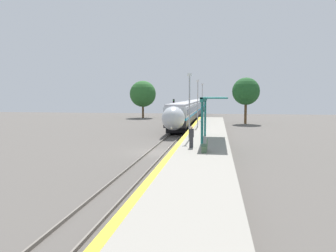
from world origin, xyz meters
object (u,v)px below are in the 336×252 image
at_px(lamppost_near, 189,102).
at_px(lamppost_far, 202,99).
at_px(railway_signal, 174,109).
at_px(person_waiting, 191,137).
at_px(platform_bench, 206,145).
at_px(lamppost_mid, 198,100).
at_px(train, 194,108).

relative_size(lamppost_near, lamppost_far, 1.00).
distance_m(railway_signal, lamppost_far, 5.69).
distance_m(person_waiting, lamppost_far, 28.03).
bearing_deg(platform_bench, railway_signal, 101.50).
bearing_deg(railway_signal, lamppost_near, -79.46).
bearing_deg(lamppost_far, lamppost_near, -90.00).
bearing_deg(person_waiting, lamppost_near, 96.97).
distance_m(lamppost_near, lamppost_far, 23.73).
bearing_deg(person_waiting, lamppost_mid, 91.83).
relative_size(railway_signal, lamppost_near, 0.73).
height_order(platform_bench, lamppost_near, lamppost_near).
relative_size(train, person_waiting, 42.35).
height_order(lamppost_mid, lamppost_far, same).
bearing_deg(railway_signal, platform_bench, -78.50).
distance_m(platform_bench, lamppost_far, 29.69).
bearing_deg(railway_signal, lamppost_mid, -71.21).
bearing_deg(lamppost_mid, platform_bench, -84.72).
distance_m(lamppost_near, lamppost_mid, 11.87).
bearing_deg(person_waiting, platform_bench, -54.87).
relative_size(train, lamppost_near, 11.94).
distance_m(person_waiting, lamppost_near, 4.87).
bearing_deg(platform_bench, lamppost_far, 93.16).
relative_size(lamppost_near, lamppost_mid, 1.00).
relative_size(train, railway_signal, 16.33).
relative_size(lamppost_mid, lamppost_far, 1.00).
xyz_separation_m(platform_bench, person_waiting, (-1.12, 1.59, 0.37)).
bearing_deg(lamppost_far, person_waiting, -88.95).
height_order(platform_bench, lamppost_mid, lamppost_mid).
bearing_deg(platform_bench, person_waiting, 125.13).
relative_size(train, platform_bench, 45.32).
bearing_deg(railway_signal, person_waiting, -79.95).
bearing_deg(lamppost_mid, lamppost_far, 90.00).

